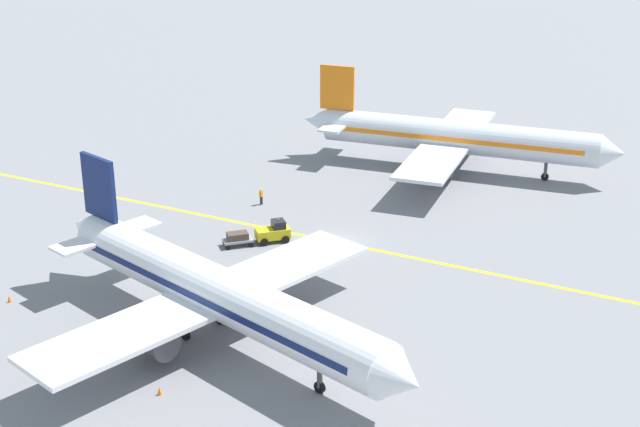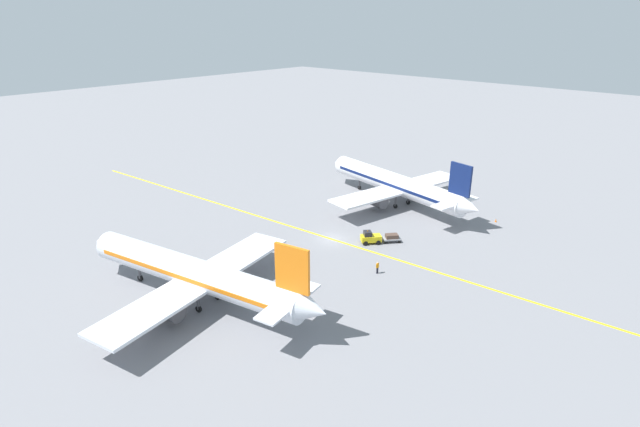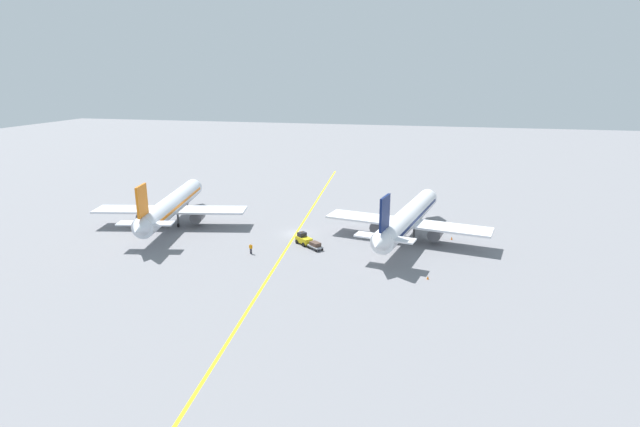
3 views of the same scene
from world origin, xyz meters
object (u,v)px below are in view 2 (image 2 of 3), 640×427
object	(u,v)px
baggage_tug_white	(370,238)
baggage_cart_trailing	(392,237)
ground_crew_worker	(377,267)
airplane_adjacent_stand	(397,184)
airplane_at_gate	(196,274)
traffic_cone_mid_apron	(412,191)
traffic_cone_near_nose	(496,220)

from	to	relation	value
baggage_tug_white	baggage_cart_trailing	xyz separation A→B (m)	(2.53, -2.11, -0.14)
baggage_cart_trailing	ground_crew_worker	bearing A→B (deg)	-155.84
airplane_adjacent_stand	baggage_cart_trailing	distance (m)	16.91
airplane_adjacent_stand	baggage_cart_trailing	size ratio (longest dim) A/B	12.22
airplane_at_gate	traffic_cone_mid_apron	world-z (taller)	airplane_at_gate
baggage_cart_trailing	traffic_cone_mid_apron	bearing A→B (deg)	25.18
baggage_cart_trailing	airplane_adjacent_stand	bearing A→B (deg)	32.06
airplane_at_gate	baggage_tug_white	xyz separation A→B (m)	(27.02, -5.17, -2.81)
airplane_at_gate	traffic_cone_mid_apron	bearing A→B (deg)	3.26
ground_crew_worker	traffic_cone_near_nose	distance (m)	27.89
baggage_tug_white	ground_crew_worker	world-z (taller)	baggage_tug_white
baggage_tug_white	airplane_adjacent_stand	bearing A→B (deg)	22.00
baggage_tug_white	baggage_cart_trailing	distance (m)	3.30
airplane_adjacent_stand	traffic_cone_near_nose	bearing A→B (deg)	-76.84
baggage_tug_white	traffic_cone_near_nose	distance (m)	23.13
baggage_tug_white	baggage_cart_trailing	bearing A→B (deg)	-39.85
traffic_cone_mid_apron	traffic_cone_near_nose	bearing A→B (deg)	-100.96
airplane_at_gate	ground_crew_worker	world-z (taller)	airplane_at_gate
airplane_adjacent_stand	baggage_cart_trailing	bearing A→B (deg)	-147.94
airplane_at_gate	traffic_cone_mid_apron	xyz separation A→B (m)	(51.25, 2.92, -3.43)
airplane_adjacent_stand	traffic_cone_mid_apron	distance (m)	8.44
baggage_cart_trailing	ground_crew_worker	world-z (taller)	ground_crew_worker
airplane_at_gate	traffic_cone_near_nose	bearing A→B (deg)	-18.09
airplane_adjacent_stand	baggage_cart_trailing	world-z (taller)	airplane_adjacent_stand
baggage_tug_white	ground_crew_worker	xyz separation A→B (m)	(-6.94, -6.36, 0.01)
airplane_at_gate	airplane_adjacent_stand	distance (m)	43.70
baggage_cart_trailing	traffic_cone_mid_apron	size ratio (longest dim) A/B	5.26
ground_crew_worker	airplane_at_gate	bearing A→B (deg)	150.14
airplane_at_gate	traffic_cone_near_nose	distance (m)	50.27
baggage_tug_white	airplane_at_gate	bearing A→B (deg)	169.17
airplane_at_gate	ground_crew_worker	bearing A→B (deg)	-29.86
baggage_cart_trailing	traffic_cone_near_nose	size ratio (longest dim) A/B	5.26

